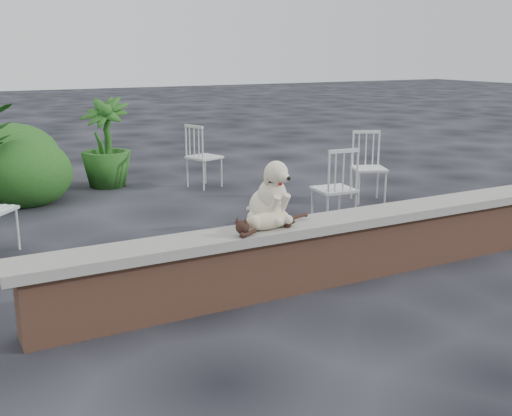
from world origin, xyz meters
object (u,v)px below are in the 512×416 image
cat (267,220)px  chair_c (334,188)px  chair_e (204,156)px  chair_d (369,167)px  dog (267,191)px  potted_plant_b (106,143)px

cat → chair_c: chair_c is taller
chair_e → chair_d: (1.57, -1.90, 0.00)m
dog → potted_plant_b: size_ratio=0.42×
dog → chair_d: dog is taller
dog → chair_c: 2.10m
chair_e → chair_c: size_ratio=1.00×
cat → chair_d: bearing=27.9°
chair_c → chair_d: (1.16, 0.83, 0.00)m
cat → potted_plant_b: size_ratio=0.72×
cat → chair_e: size_ratio=1.02×
chair_e → potted_plant_b: 1.47m
chair_e → potted_plant_b: potted_plant_b is taller
chair_c → cat: bearing=46.0°
cat → chair_d: 3.64m
chair_d → potted_plant_b: bearing=159.6°
dog → chair_e: dog is taller
cat → chair_e: chair_e is taller
chair_c → dog: bearing=44.3°
chair_e → potted_plant_b: (-1.27, 0.72, 0.19)m
chair_d → cat: bearing=-119.1°
dog → potted_plant_b: 4.74m
dog → chair_c: (1.60, 1.29, -0.39)m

